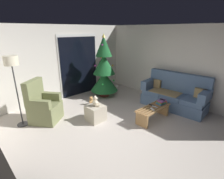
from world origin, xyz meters
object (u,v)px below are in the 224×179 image
at_px(remote_silver, 155,107).
at_px(floor_lamp, 12,68).
at_px(remote_black, 152,105).
at_px(christmas_tree, 104,70).
at_px(teddy_bear_cream, 96,102).
at_px(ottoman, 96,113).
at_px(couch, 174,95).
at_px(remote_white, 152,109).
at_px(armchair, 43,107).
at_px(cell_phone, 162,100).
at_px(book_stack, 161,102).
at_px(coffee_table, 153,111).
at_px(teddy_bear_honey_by_tree, 91,101).

height_order(remote_silver, floor_lamp, floor_lamp).
distance_m(remote_black, floor_lamp, 3.60).
height_order(remote_silver, christmas_tree, christmas_tree).
bearing_deg(teddy_bear_cream, ottoman, 137.37).
relative_size(couch, ottoman, 4.53).
xyz_separation_m(christmas_tree, ottoman, (-1.38, -1.22, -0.76)).
bearing_deg(remote_white, christmas_tree, -75.59).
distance_m(remote_silver, armchair, 2.96).
height_order(cell_phone, floor_lamp, floor_lamp).
distance_m(book_stack, cell_phone, 0.07).
xyz_separation_m(coffee_table, remote_silver, (0.02, -0.03, 0.14)).
bearing_deg(ottoman, coffee_table, -42.63).
distance_m(remote_black, christmas_tree, 2.26).
xyz_separation_m(book_stack, teddy_bear_cream, (-1.45, 1.08, 0.10)).
xyz_separation_m(coffee_table, remote_black, (0.06, 0.09, 0.14)).
height_order(remote_white, book_stack, book_stack).
bearing_deg(ottoman, book_stack, -36.72).
bearing_deg(coffee_table, remote_white, -155.30).
distance_m(cell_phone, teddy_bear_honey_by_tree, 2.25).
distance_m(coffee_table, teddy_bear_cream, 1.57).
relative_size(book_stack, armchair, 0.23).
bearing_deg(remote_silver, couch, -178.01).
bearing_deg(remote_black, remote_white, 33.82).
distance_m(christmas_tree, ottoman, 1.99).
distance_m(couch, remote_black, 1.11).
height_order(remote_black, teddy_bear_honey_by_tree, remote_black).
xyz_separation_m(remote_silver, cell_phone, (0.31, -0.02, 0.12)).
height_order(book_stack, floor_lamp, floor_lamp).
xyz_separation_m(remote_silver, christmas_tree, (0.22, 2.30, 0.58)).
distance_m(teddy_bear_cream, teddy_bear_honey_by_tree, 1.14).
bearing_deg(armchair, ottoman, -42.85).
distance_m(coffee_table, armchair, 2.93).
distance_m(book_stack, floor_lamp, 3.86).
bearing_deg(armchair, book_stack, -39.36).
relative_size(armchair, floor_lamp, 0.63).
bearing_deg(cell_phone, remote_black, 155.07).
xyz_separation_m(remote_black, armchair, (-2.21, 1.89, 0.01)).
bearing_deg(couch, teddy_bear_cream, 155.88).
xyz_separation_m(couch, teddy_bear_honey_by_tree, (-1.76, 1.95, -0.28)).
bearing_deg(remote_white, cell_phone, -153.83).
distance_m(armchair, floor_lamp, 1.23).
distance_m(coffee_table, christmas_tree, 2.40).
relative_size(book_stack, teddy_bear_cream, 0.91).
xyz_separation_m(remote_white, remote_black, (0.21, 0.16, 0.00)).
height_order(book_stack, armchair, armchair).
bearing_deg(remote_white, coffee_table, -131.48).
bearing_deg(christmas_tree, teddy_bear_honey_by_tree, -159.43).
bearing_deg(remote_black, couch, 171.28).
height_order(cell_phone, christmas_tree, christmas_tree).
relative_size(book_stack, cell_phone, 1.80).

